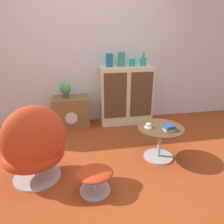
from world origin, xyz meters
name	(u,v)px	position (x,y,z in m)	size (l,w,h in m)	color
ground_plane	(106,168)	(0.00, 0.00, 0.00)	(12.00, 12.00, 0.00)	#9E3D19
wall_back	(90,49)	(0.00, 1.61, 1.30)	(6.40, 0.06, 2.60)	silver
sideboard	(126,95)	(0.59, 1.39, 0.51)	(0.92, 0.40, 1.02)	beige
tv_console	(71,112)	(-0.39, 1.38, 0.26)	(0.61, 0.41, 0.53)	brown
egg_chair	(35,147)	(-0.78, -0.08, 0.42)	(0.87, 0.84, 0.93)	#B7B7BC
ottoman	(95,176)	(-0.18, -0.37, 0.19)	(0.40, 0.34, 0.27)	#B7B7BC
coffee_table	(160,138)	(0.74, 0.12, 0.29)	(0.59, 0.59, 0.44)	#B7B7BC
vase_leftmost	(109,60)	(0.30, 1.39, 1.13)	(0.12, 0.12, 0.22)	#196699
vase_inner_left	(121,59)	(0.51, 1.39, 1.14)	(0.12, 0.12, 0.24)	#2D8E6B
vase_inner_right	(132,62)	(0.70, 1.39, 1.09)	(0.10, 0.10, 0.12)	teal
vase_rightmost	(143,61)	(0.89, 1.39, 1.10)	(0.10, 0.10, 0.22)	teal
potted_plant	(65,89)	(-0.45, 1.38, 0.67)	(0.18, 0.18, 0.25)	#4C4C51
teacup	(148,126)	(0.58, 0.15, 0.46)	(0.10, 0.10, 0.05)	white
book_stack	(169,128)	(0.80, 0.02, 0.48)	(0.13, 0.13, 0.07)	beige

